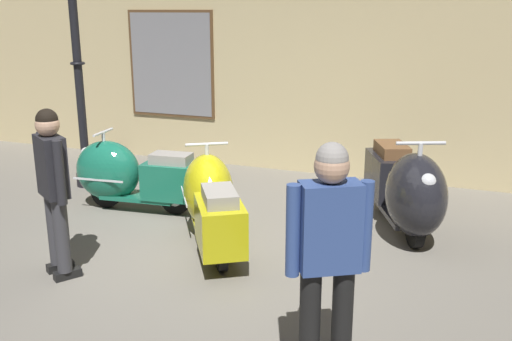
% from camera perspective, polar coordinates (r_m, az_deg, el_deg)
% --- Properties ---
extents(ground_plane, '(60.00, 60.00, 0.00)m').
position_cam_1_polar(ground_plane, '(5.69, -4.81, -8.54)').
color(ground_plane, slate).
extents(showroom_back_wall, '(18.00, 0.24, 3.27)m').
position_cam_1_polar(showroom_back_wall, '(8.35, 5.04, 10.91)').
color(showroom_back_wall, '#CCB784').
rests_on(showroom_back_wall, ground).
extents(scooter_0, '(1.60, 0.61, 0.95)m').
position_cam_1_polar(scooter_0, '(6.99, -12.71, -0.41)').
color(scooter_0, black).
rests_on(scooter_0, ground).
extents(scooter_1, '(1.28, 1.63, 1.00)m').
position_cam_1_polar(scooter_1, '(5.84, -4.46, -3.07)').
color(scooter_1, black).
rests_on(scooter_1, ground).
extents(scooter_2, '(1.18, 1.85, 1.10)m').
position_cam_1_polar(scooter_2, '(6.25, 14.81, -1.85)').
color(scooter_2, black).
rests_on(scooter_2, ground).
extents(lamppost, '(0.28, 0.28, 3.11)m').
position_cam_1_polar(lamppost, '(7.91, -17.31, 9.48)').
color(lamppost, black).
rests_on(lamppost, ground).
extents(visitor_0, '(0.45, 0.37, 1.53)m').
position_cam_1_polar(visitor_0, '(5.29, -19.57, -1.07)').
color(visitor_0, black).
rests_on(visitor_0, ground).
extents(visitor_1, '(0.48, 0.38, 1.60)m').
position_cam_1_polar(visitor_1, '(3.55, 7.25, -7.81)').
color(visitor_1, black).
rests_on(visitor_1, ground).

